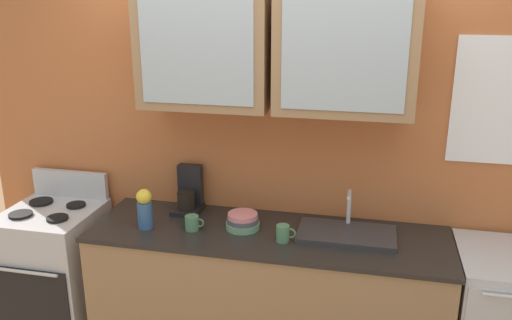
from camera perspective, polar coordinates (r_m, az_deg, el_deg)
back_wall_unit at (r=3.23m, az=2.49°, el=4.30°), size 4.00×0.46×2.76m
counter at (r=3.36m, az=1.18°, el=-14.75°), size 2.09×0.64×0.92m
stove_range at (r=3.85m, az=-20.37°, el=-11.28°), size 0.56×0.62×1.10m
sink_faucet at (r=3.12m, az=9.60°, el=-7.67°), size 0.55×0.31×0.24m
bowl_stack at (r=3.17m, az=-1.42°, el=-6.51°), size 0.20×0.20×0.09m
vase at (r=3.21m, az=-11.73°, el=-5.04°), size 0.09×0.09×0.24m
cup_near_sink at (r=3.02m, az=2.91°, el=-7.78°), size 0.11×0.07×0.10m
cup_near_bowls at (r=3.17m, az=-6.78°, el=-6.64°), size 0.12×0.08×0.09m
coffee_maker at (r=3.42m, az=-7.16°, el=-3.63°), size 0.17×0.20×0.29m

